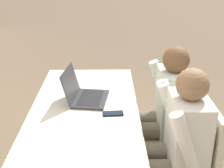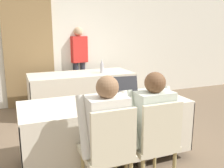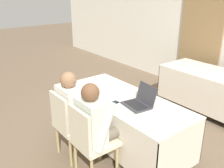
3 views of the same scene
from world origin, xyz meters
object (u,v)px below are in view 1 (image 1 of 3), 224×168
(laptop, at_px, (85,94))
(person_white_shirt, at_px, (162,109))
(person_checkered_shirt, at_px, (174,143))
(cell_phone, at_px, (113,114))
(chair_near_left, at_px, (188,163))
(chair_near_right, at_px, (174,127))

(laptop, xyz_separation_m, person_white_shirt, (-0.04, -0.61, -0.11))
(person_checkered_shirt, relative_size, person_white_shirt, 1.00)
(laptop, relative_size, cell_phone, 2.54)
(chair_near_left, relative_size, person_checkered_shirt, 0.78)
(laptop, distance_m, chair_near_left, 0.92)
(person_checkered_shirt, bearing_deg, chair_near_right, 167.64)
(laptop, height_order, person_white_shirt, person_white_shirt)
(chair_near_right, bearing_deg, person_checkered_shirt, -12.36)
(cell_phone, distance_m, chair_near_left, 0.61)
(laptop, relative_size, person_checkered_shirt, 0.32)
(laptop, distance_m, person_white_shirt, 0.62)
(chair_near_left, bearing_deg, cell_phone, -119.16)
(chair_near_left, distance_m, chair_near_right, 0.47)
(chair_near_left, distance_m, person_checkered_shirt, 0.19)
(cell_phone, height_order, chair_near_left, chair_near_left)
(cell_phone, xyz_separation_m, person_checkered_shirt, (-0.27, -0.39, -0.07))
(cell_phone, distance_m, chair_near_right, 0.58)
(laptop, xyz_separation_m, person_checkered_shirt, (-0.52, -0.61, -0.11))
(chair_near_left, bearing_deg, laptop, -126.00)
(chair_near_right, xyz_separation_m, person_checkered_shirt, (-0.47, 0.10, 0.16))
(chair_near_right, relative_size, person_white_shirt, 0.78)
(cell_phone, distance_m, person_checkered_shirt, 0.48)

